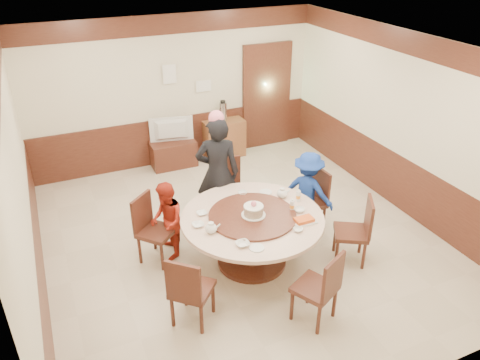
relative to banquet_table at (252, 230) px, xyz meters
name	(u,v)px	position (x,y,z in m)	size (l,w,h in m)	color
room	(241,174)	(0.10, 0.60, 0.55)	(6.00, 6.04, 2.84)	beige
banquet_table	(252,230)	(0.00, 0.00, 0.00)	(1.90, 1.90, 0.78)	#482116
chair_0	(309,211)	(1.15, 0.41, -0.23)	(0.47, 0.46, 0.97)	#482116
chair_1	(231,200)	(0.21, 1.20, -0.23)	(0.48, 0.49, 0.97)	#482116
chair_2	(156,240)	(-1.17, 0.61, -0.23)	(0.62, 0.62, 0.97)	#482116
chair_3	(192,300)	(-1.10, -0.70, -0.23)	(0.62, 0.62, 0.97)	#482116
chair_4	(316,299)	(0.22, -1.27, -0.23)	(0.59, 0.60, 0.97)	#482116
chair_5	(351,242)	(1.27, -0.50, -0.23)	(0.61, 0.60, 0.97)	#482116
person_standing	(218,173)	(-0.06, 1.08, 0.36)	(0.65, 0.43, 1.78)	black
person_red	(167,221)	(-1.00, 0.62, 0.03)	(0.55, 0.43, 1.14)	#A62516
person_blue	(308,191)	(1.14, 0.47, 0.09)	(0.81, 0.46, 1.25)	#173796
birthday_cake	(254,210)	(0.01, -0.02, 0.32)	(0.32, 0.32, 0.21)	white
teapot_left	(211,228)	(-0.63, -0.12, 0.28)	(0.17, 0.15, 0.13)	white
teapot_right	(282,194)	(0.60, 0.28, 0.28)	(0.17, 0.15, 0.13)	white
bowl_0	(202,213)	(-0.59, 0.32, 0.23)	(0.14, 0.14, 0.03)	white
bowl_1	(298,230)	(0.38, -0.53, 0.24)	(0.12, 0.12, 0.04)	white
bowl_2	(243,244)	(-0.38, -0.53, 0.24)	(0.17, 0.17, 0.04)	white
bowl_3	(299,210)	(0.63, -0.14, 0.24)	(0.15, 0.15, 0.05)	white
bowl_4	(198,225)	(-0.73, 0.08, 0.24)	(0.15, 0.15, 0.04)	white
bowl_5	(243,193)	(0.12, 0.59, 0.24)	(0.13, 0.13, 0.04)	white
saucer_near	(257,248)	(-0.25, -0.65, 0.22)	(0.18, 0.18, 0.01)	white
saucer_far	(266,192)	(0.45, 0.50, 0.22)	(0.18, 0.18, 0.01)	white
shrimp_platter	(304,220)	(0.55, -0.39, 0.24)	(0.30, 0.20, 0.06)	white
bottle_0	(292,206)	(0.55, -0.09, 0.30)	(0.06, 0.06, 0.16)	white
bottle_1	(298,196)	(0.75, 0.10, 0.30)	(0.06, 0.06, 0.16)	white
tv_stand	(173,154)	(-0.10, 3.33, -0.28)	(0.85, 0.45, 0.50)	#482116
television	(172,131)	(-0.10, 3.33, 0.20)	(0.82, 0.11, 0.47)	gray
side_cabinet	(224,138)	(0.97, 3.36, -0.16)	(0.80, 0.40, 0.75)	brown
thermos	(223,112)	(0.96, 3.36, 0.41)	(0.15, 0.15, 0.38)	silver
notice_left	(170,74)	(-0.01, 3.54, 1.22)	(0.25, 0.00, 0.35)	white
notice_right	(204,86)	(0.64, 3.54, 0.92)	(0.30, 0.00, 0.22)	white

